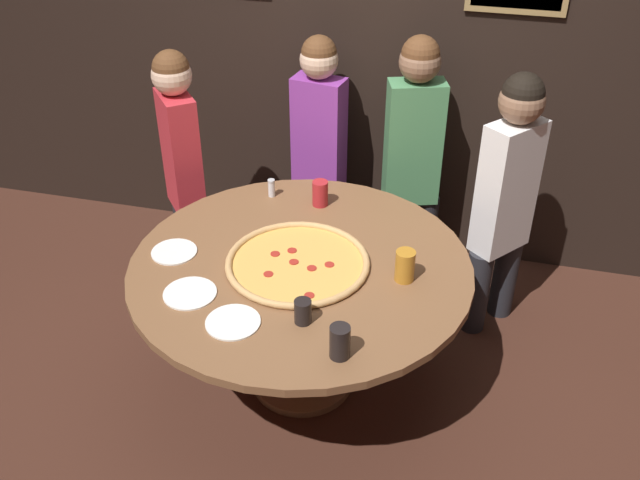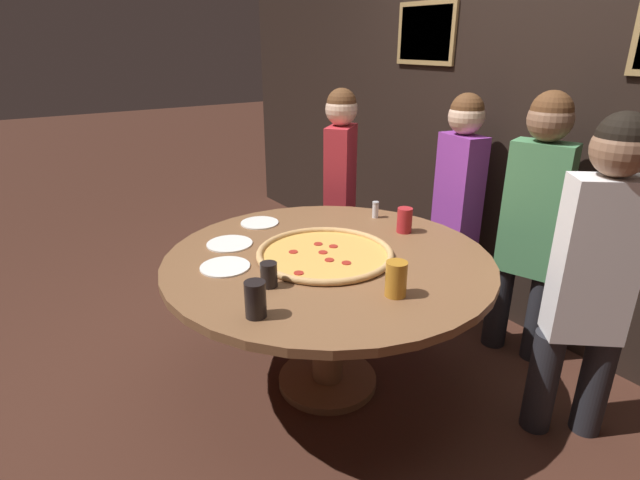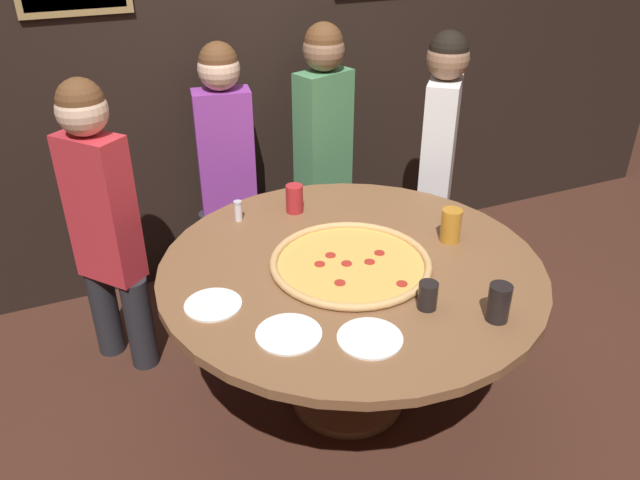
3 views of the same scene
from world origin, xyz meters
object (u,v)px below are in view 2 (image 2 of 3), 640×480
(diner_centre_back, at_px, (534,215))
(drink_cup_by_shaker, at_px, (405,220))
(dining_table, at_px, (328,281))
(giant_pizza, at_px, (325,254))
(white_plate_beside_cup, at_px, (260,223))
(drink_cup_centre_back, at_px, (255,299))
(diner_side_right, at_px, (340,181))
(drink_cup_far_right, at_px, (397,279))
(white_plate_left_side, at_px, (225,267))
(white_plate_near_front, at_px, (230,244))
(diner_side_left, at_px, (594,268))
(condiment_shaker, at_px, (375,210))
(diner_far_right, at_px, (458,195))
(drink_cup_near_right, at_px, (269,275))

(diner_centre_back, bearing_deg, drink_cup_by_shaker, 36.38)
(dining_table, bearing_deg, giant_pizza, -126.18)
(drink_cup_by_shaker, bearing_deg, white_plate_beside_cup, -133.52)
(giant_pizza, relative_size, drink_cup_by_shaker, 4.90)
(drink_cup_centre_back, xyz_separation_m, diner_side_right, (-1.20, 1.27, -0.00))
(giant_pizza, xyz_separation_m, drink_cup_far_right, (0.49, 0.02, 0.06))
(dining_table, xyz_separation_m, diner_centre_back, (0.36, 1.09, 0.23))
(white_plate_beside_cup, bearing_deg, white_plate_left_side, -42.79)
(giant_pizza, bearing_deg, drink_cup_far_right, 1.81)
(white_plate_near_front, relative_size, diner_side_left, 0.16)
(drink_cup_by_shaker, bearing_deg, drink_cup_far_right, -45.46)
(giant_pizza, xyz_separation_m, condiment_shaker, (-0.30, 0.56, 0.04))
(diner_far_right, relative_size, diner_side_left, 0.97)
(drink_cup_by_shaker, distance_m, condiment_shaker, 0.27)
(diner_far_right, bearing_deg, drink_cup_by_shaker, 114.79)
(diner_side_right, bearing_deg, drink_cup_far_right, -156.75)
(dining_table, bearing_deg, white_plate_left_side, -108.73)
(drink_cup_near_right, bearing_deg, drink_cup_centre_back, -39.92)
(diner_side_right, bearing_deg, diner_side_left, -128.89)
(drink_cup_far_right, distance_m, white_plate_near_front, 0.94)
(white_plate_left_side, distance_m, diner_far_right, 1.59)
(dining_table, height_order, diner_far_right, diner_far_right)
(drink_cup_by_shaker, height_order, diner_centre_back, diner_centre_back)
(giant_pizza, height_order, white_plate_left_side, giant_pizza)
(diner_centre_back, bearing_deg, diner_side_left, 127.33)
(dining_table, bearing_deg, condiment_shaker, 119.34)
(diner_side_left, xyz_separation_m, diner_centre_back, (-0.53, 0.36, 0.01))
(drink_cup_near_right, xyz_separation_m, diner_side_left, (0.77, 1.11, 0.04))
(white_plate_near_front, relative_size, diner_centre_back, 0.16)
(drink_cup_far_right, relative_size, white_plate_beside_cup, 0.69)
(drink_cup_far_right, xyz_separation_m, white_plate_left_side, (-0.63, -0.47, -0.07))
(condiment_shaker, xyz_separation_m, diner_far_right, (0.11, 0.58, 0.02))
(drink_cup_by_shaker, height_order, drink_cup_far_right, drink_cup_far_right)
(diner_far_right, bearing_deg, white_plate_left_side, 101.43)
(drink_cup_centre_back, bearing_deg, drink_cup_by_shaker, 107.99)
(diner_side_left, bearing_deg, condiment_shaker, -42.44)
(diner_centre_back, bearing_deg, drink_cup_near_right, 62.58)
(condiment_shaker, bearing_deg, drink_cup_near_right, -65.47)
(drink_cup_near_right, height_order, diner_far_right, diner_far_right)
(drink_cup_near_right, relative_size, drink_cup_by_shaker, 0.79)
(dining_table, relative_size, diner_far_right, 1.11)
(drink_cup_centre_back, bearing_deg, giant_pizza, 120.86)
(diner_side_right, bearing_deg, white_plate_near_front, 165.72)
(white_plate_left_side, xyz_separation_m, diner_side_right, (-0.73, 1.19, 0.06))
(condiment_shaker, bearing_deg, diner_side_right, 163.69)
(drink_cup_by_shaker, bearing_deg, giant_pizza, -86.80)
(white_plate_near_front, xyz_separation_m, diner_side_right, (-0.48, 1.05, 0.06))
(white_plate_left_side, bearing_deg, giant_pizza, 71.85)
(dining_table, relative_size, condiment_shaker, 16.26)
(condiment_shaker, xyz_separation_m, diner_side_right, (-0.58, 0.17, 0.02))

